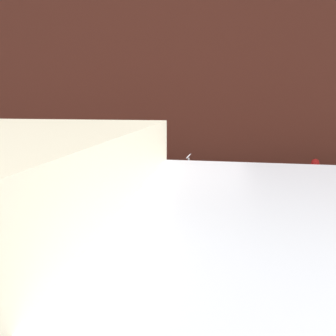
# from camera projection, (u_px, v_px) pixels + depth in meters

# --- Properties ---
(ground_plane) EXTENTS (80.00, 80.00, 0.00)m
(ground_plane) POSITION_uv_depth(u_px,v_px,m) (180.00, 217.00, 5.90)
(ground_plane) COLOR #38383A
(sidewalk_slab) EXTENTS (36.00, 3.50, 0.01)m
(sidewalk_slab) POSITION_uv_depth(u_px,v_px,m) (186.00, 191.00, 7.59)
(sidewalk_slab) COLOR #B2ADA3
(sidewalk_slab) RESTS_ON ground
(brick_building_wall) EXTENTS (36.00, 0.50, 6.15)m
(brick_building_wall) POSITION_uv_depth(u_px,v_px,m) (194.00, 82.00, 10.24)
(brick_building_wall) COLOR brown
(brick_building_wall) RESTS_ON ground
(motorcycle_green) EXTENTS (2.00, 0.61, 1.03)m
(motorcycle_green) POSITION_uv_depth(u_px,v_px,m) (124.00, 176.00, 7.60)
(motorcycle_green) COLOR black
(motorcycle_green) RESTS_ON ground
(motorcycle_red) EXTENTS (2.00, 0.61, 1.03)m
(motorcycle_red) POSITION_uv_depth(u_px,v_px,m) (218.00, 181.00, 7.13)
(motorcycle_red) COLOR black
(motorcycle_red) RESTS_ON ground
(fire_hydrant) EXTENTS (0.22, 0.22, 0.84)m
(fire_hydrant) POSITION_uv_depth(u_px,v_px,m) (314.00, 174.00, 7.79)
(fire_hydrant) COLOR red
(fire_hydrant) RESTS_ON ground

